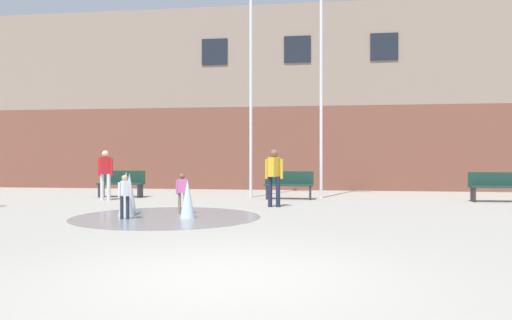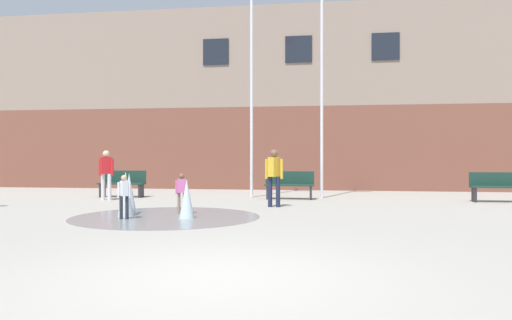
% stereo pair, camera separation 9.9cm
% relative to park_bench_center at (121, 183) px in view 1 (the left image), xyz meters
% --- Properties ---
extents(ground_plane, '(100.00, 100.00, 0.00)m').
position_rel_park_bench_center_xyz_m(ground_plane, '(5.78, -10.62, -0.48)').
color(ground_plane, '#9E998E').
extents(library_building, '(36.00, 6.05, 7.75)m').
position_rel_park_bench_center_xyz_m(library_building, '(5.78, 7.41, 3.40)').
color(library_building, brown).
rests_on(library_building, ground).
extents(splash_fountain, '(4.35, 4.35, 1.05)m').
position_rel_park_bench_center_xyz_m(splash_fountain, '(2.91, -5.15, -0.13)').
color(splash_fountain, gray).
rests_on(splash_fountain, ground).
extents(park_bench_center, '(1.60, 0.44, 0.91)m').
position_rel_park_bench_center_xyz_m(park_bench_center, '(0.00, 0.00, 0.00)').
color(park_bench_center, '#28282D').
rests_on(park_bench_center, ground).
extents(park_bench_under_right_flagpole, '(1.60, 0.44, 0.91)m').
position_rel_park_bench_center_xyz_m(park_bench_under_right_flagpole, '(5.76, -0.01, 0.00)').
color(park_bench_under_right_flagpole, '#28282D').
rests_on(park_bench_under_right_flagpole, ground).
extents(park_bench_near_trashcan, '(1.60, 0.44, 0.91)m').
position_rel_park_bench_center_xyz_m(park_bench_near_trashcan, '(12.16, -0.09, 0.00)').
color(park_bench_near_trashcan, '#28282D').
rests_on(park_bench_near_trashcan, ground).
extents(child_with_pink_shirt, '(0.31, 0.24, 0.99)m').
position_rel_park_bench_center_xyz_m(child_with_pink_shirt, '(2.54, -5.74, 0.10)').
color(child_with_pink_shirt, '#28282D').
rests_on(child_with_pink_shirt, ground).
extents(child_running, '(0.31, 0.18, 0.99)m').
position_rel_park_bench_center_xyz_m(child_running, '(3.52, -4.62, 0.10)').
color(child_running, '#89755B').
rests_on(child_running, ground).
extents(adult_in_red, '(0.50, 0.39, 1.59)m').
position_rel_park_bench_center_xyz_m(adult_in_red, '(5.55, -2.59, 0.45)').
color(adult_in_red, '#1E233D').
rests_on(adult_in_red, ground).
extents(adult_near_bench, '(0.50, 0.36, 1.59)m').
position_rel_park_bench_center_xyz_m(adult_near_bench, '(-0.01, -1.22, 0.45)').
color(adult_near_bench, silver).
rests_on(adult_near_bench, ground).
extents(flagpole_left, '(0.80, 0.10, 7.74)m').
position_rel_park_bench_center_xyz_m(flagpole_left, '(4.44, 0.58, 3.64)').
color(flagpole_left, silver).
rests_on(flagpole_left, ground).
extents(flagpole_right, '(0.80, 0.10, 7.69)m').
position_rel_park_bench_center_xyz_m(flagpole_right, '(6.83, 0.58, 3.61)').
color(flagpole_right, silver).
rests_on(flagpole_right, ground).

